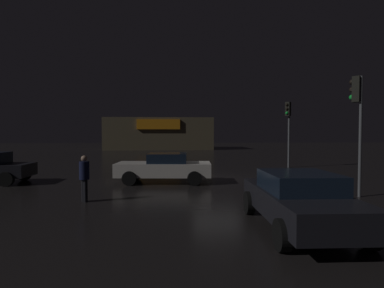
% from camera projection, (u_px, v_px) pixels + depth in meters
% --- Properties ---
extents(ground_plane, '(120.00, 120.00, 0.00)m').
position_uv_depth(ground_plane, '(217.00, 179.00, 16.17)').
color(ground_plane, black).
extents(store_building, '(15.57, 8.65, 4.63)m').
position_uv_depth(store_building, '(160.00, 134.00, 47.10)').
color(store_building, brown).
rests_on(store_building, ground).
extents(traffic_signal_main, '(0.43, 0.41, 4.54)m').
position_uv_depth(traffic_signal_main, '(288.00, 121.00, 21.30)').
color(traffic_signal_main, '#595B60').
rests_on(traffic_signal_main, ground).
extents(traffic_signal_opposite, '(0.42, 0.42, 4.52)m').
position_uv_depth(traffic_signal_opposite, '(357.00, 106.00, 11.53)').
color(traffic_signal_opposite, '#595B60').
rests_on(traffic_signal_opposite, ground).
extents(car_near, '(2.15, 4.44, 1.41)m').
position_uv_depth(car_near, '(299.00, 199.00, 7.68)').
color(car_near, black).
rests_on(car_near, ground).
extents(car_far, '(4.63, 2.27, 1.42)m').
position_uv_depth(car_far, '(164.00, 167.00, 14.91)').
color(car_far, silver).
rests_on(car_far, ground).
extents(pedestrian, '(0.48, 0.48, 1.62)m').
position_uv_depth(pedestrian, '(84.00, 175.00, 10.69)').
color(pedestrian, black).
rests_on(pedestrian, ground).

